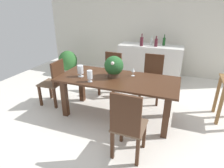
{
  "coord_description": "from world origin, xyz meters",
  "views": [
    {
      "loc": [
        0.97,
        -2.99,
        1.92
      ],
      "look_at": [
        -0.09,
        -0.16,
        0.64
      ],
      "focal_mm": 29.99,
      "sensor_mm": 36.0,
      "label": 1
    }
  ],
  "objects": [
    {
      "name": "back_wall",
      "position": [
        0.0,
        2.6,
        1.3
      ],
      "size": [
        6.4,
        0.1,
        2.6
      ],
      "primitive_type": "cube",
      "color": "beige",
      "rests_on": "ground"
    },
    {
      "name": "wine_bottle_dark",
      "position": [
        0.53,
        1.98,
        1.06
      ],
      "size": [
        0.07,
        0.07,
        0.28
      ],
      "color": "#194C1E",
      "rests_on": "kitchen_counter"
    },
    {
      "name": "wine_bottle_clear",
      "position": [
        0.36,
        1.77,
        1.06
      ],
      "size": [
        0.08,
        0.08,
        0.26
      ],
      "color": "#511E28",
      "rests_on": "kitchen_counter"
    },
    {
      "name": "crystal_vase_center_near",
      "position": [
        -0.37,
        -0.44,
        0.87
      ],
      "size": [
        0.09,
        0.09,
        0.2
      ],
      "color": "silver",
      "rests_on": "dining_table"
    },
    {
      "name": "ground_plane",
      "position": [
        0.0,
        0.0,
        0.0
      ],
      "size": [
        7.04,
        7.04,
        0.0
      ],
      "primitive_type": "plane",
      "color": "silver"
    },
    {
      "name": "chair_near_right",
      "position": [
        0.46,
        -1.08,
        0.54
      ],
      "size": [
        0.43,
        0.45,
        0.99
      ],
      "rotation": [
        0.0,
        0.0,
        3.11
      ],
      "color": "#422616",
      "rests_on": "ground"
    },
    {
      "name": "flower_centerpiece",
      "position": [
        -0.08,
        -0.08,
        0.94
      ],
      "size": [
        0.33,
        0.33,
        0.37
      ],
      "color": "#4C3828",
      "rests_on": "dining_table"
    },
    {
      "name": "chair_head_end",
      "position": [
        -1.33,
        -0.14,
        0.52
      ],
      "size": [
        0.44,
        0.43,
        0.93
      ],
      "rotation": [
        0.0,
        0.0,
        -1.53
      ],
      "color": "#422616",
      "rests_on": "ground"
    },
    {
      "name": "wine_bottle_tall",
      "position": [
        0.01,
        1.71,
        1.07
      ],
      "size": [
        0.08,
        0.08,
        0.31
      ],
      "color": "#511E28",
      "rests_on": "kitchen_counter"
    },
    {
      "name": "kitchen_counter",
      "position": [
        0.22,
        1.87,
        0.48
      ],
      "size": [
        1.62,
        0.59,
        0.96
      ],
      "primitive_type": "cube",
      "color": "silver",
      "rests_on": "ground"
    },
    {
      "name": "potted_plant_floor",
      "position": [
        -2.14,
        1.59,
        0.36
      ],
      "size": [
        0.54,
        0.54,
        0.68
      ],
      "color": "#9E9384",
      "rests_on": "ground"
    },
    {
      "name": "chair_far_right",
      "position": [
        0.47,
        0.8,
        0.53
      ],
      "size": [
        0.44,
        0.46,
        0.97
      ],
      "rotation": [
        0.0,
        0.0,
        -0.01
      ],
      "color": "#422616",
      "rests_on": "ground"
    },
    {
      "name": "dining_table",
      "position": [
        0.0,
        -0.14,
        0.62
      ],
      "size": [
        2.07,
        0.92,
        0.75
      ],
      "color": "#422616",
      "rests_on": "ground"
    },
    {
      "name": "chair_far_left",
      "position": [
        -0.46,
        0.79,
        0.52
      ],
      "size": [
        0.47,
        0.47,
        0.94
      ],
      "rotation": [
        0.0,
        0.0,
        -0.1
      ],
      "color": "#422616",
      "rests_on": "ground"
    },
    {
      "name": "wine_glass",
      "position": [
        0.22,
        0.08,
        0.86
      ],
      "size": [
        0.07,
        0.07,
        0.15
      ],
      "color": "silver",
      "rests_on": "dining_table"
    },
    {
      "name": "wine_bottle_green",
      "position": [
        0.23,
        1.9,
        1.05
      ],
      "size": [
        0.06,
        0.06,
        0.24
      ],
      "color": "#B2BFB7",
      "rests_on": "kitchen_counter"
    },
    {
      "name": "crystal_vase_left",
      "position": [
        -0.63,
        -0.28,
        0.87
      ],
      "size": [
        0.1,
        0.1,
        0.2
      ],
      "color": "silver",
      "rests_on": "dining_table"
    }
  ]
}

